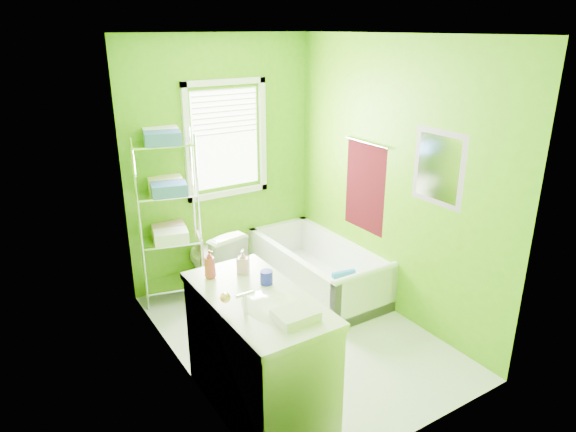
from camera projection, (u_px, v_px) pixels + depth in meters
ground at (297, 334)px, 4.70m from camera, size 2.90×2.90×0.00m
room_envelope at (298, 171)px, 4.17m from camera, size 2.14×2.94×2.62m
window at (226, 133)px, 5.30m from camera, size 0.92×0.05×1.22m
door at (244, 323)px, 3.05m from camera, size 0.09×0.80×2.00m
right_wall_decor at (392, 179)px, 4.75m from camera, size 0.04×1.48×1.17m
bathtub at (318, 275)px, 5.46m from camera, size 0.76×1.63×0.53m
toilet at (213, 261)px, 5.34m from camera, size 0.52×0.77×0.72m
vanity at (259, 350)px, 3.65m from camera, size 0.63×1.23×1.15m
wire_shelf_unit at (169, 199)px, 4.99m from camera, size 0.65×0.54×1.75m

